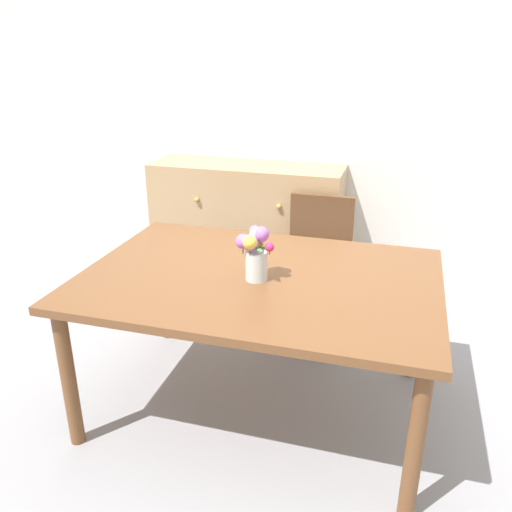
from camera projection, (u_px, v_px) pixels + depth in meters
ground_plane at (259, 404)px, 2.82m from camera, size 12.00×12.00×0.00m
back_wall at (321, 105)px, 3.71m from camera, size 7.00×0.10×2.80m
dining_table at (259, 289)px, 2.56m from camera, size 1.71×1.19×0.77m
chair_far at (317, 255)px, 3.43m from camera, size 0.42×0.42×0.90m
dresser at (247, 230)px, 3.94m from camera, size 1.40×0.47×1.00m
flower_vase at (255, 250)px, 2.43m from camera, size 0.18×0.18×0.26m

